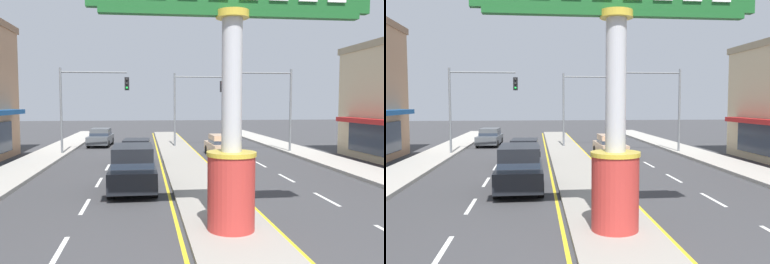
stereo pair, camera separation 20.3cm
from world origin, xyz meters
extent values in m
cube|color=gray|center=(0.00, 18.00, 0.07)|extent=(2.54, 52.00, 0.14)
cube|color=#ADA89E|center=(-9.16, 16.00, 0.09)|extent=(2.58, 60.00, 0.18)
cube|color=#ADA89E|center=(9.16, 16.00, 0.09)|extent=(2.58, 60.00, 0.18)
cube|color=silver|center=(-4.57, 4.80, 0.00)|extent=(0.14, 2.20, 0.01)
cube|color=silver|center=(-4.57, 9.20, 0.00)|extent=(0.14, 2.20, 0.01)
cube|color=silver|center=(-4.57, 13.60, 0.00)|extent=(0.14, 2.20, 0.01)
cube|color=silver|center=(-4.57, 18.00, 0.00)|extent=(0.14, 2.20, 0.01)
cube|color=silver|center=(-4.57, 22.40, 0.00)|extent=(0.14, 2.20, 0.01)
cube|color=silver|center=(-4.57, 26.80, 0.00)|extent=(0.14, 2.20, 0.01)
cube|color=silver|center=(-4.57, 31.20, 0.00)|extent=(0.14, 2.20, 0.01)
cube|color=silver|center=(4.57, 9.20, 0.00)|extent=(0.14, 2.20, 0.01)
cube|color=silver|center=(4.57, 13.60, 0.00)|extent=(0.14, 2.20, 0.01)
cube|color=silver|center=(4.57, 18.00, 0.00)|extent=(0.14, 2.20, 0.01)
cube|color=silver|center=(4.57, 22.40, 0.00)|extent=(0.14, 2.20, 0.01)
cube|color=silver|center=(4.57, 26.80, 0.00)|extent=(0.14, 2.20, 0.01)
cube|color=silver|center=(4.57, 31.20, 0.00)|extent=(0.14, 2.20, 0.01)
cube|color=yellow|center=(-1.45, 18.00, 0.00)|extent=(0.12, 52.00, 0.01)
cube|color=yellow|center=(1.45, 18.00, 0.00)|extent=(0.12, 52.00, 0.01)
cylinder|color=#B7332D|center=(0.00, 5.59, 1.19)|extent=(1.34, 1.34, 2.10)
cylinder|color=gold|center=(0.00, 5.59, 2.30)|extent=(1.41, 1.41, 0.12)
cylinder|color=#B7B7BC|center=(0.00, 5.59, 4.24)|extent=(0.57, 0.57, 3.99)
cylinder|color=gold|center=(0.00, 5.59, 6.14)|extent=(0.91, 0.91, 0.20)
cube|color=#195623|center=(0.00, 5.59, 6.16)|extent=(7.20, 0.29, 0.16)
cylinder|color=slate|center=(-8.27, 23.69, 3.10)|extent=(0.16, 0.16, 6.20)
cylinder|color=slate|center=(-5.96, 23.69, 5.90)|extent=(4.62, 0.12, 0.12)
cube|color=black|center=(-3.65, 23.53, 5.09)|extent=(0.32, 0.24, 0.92)
sphere|color=black|center=(-3.65, 23.39, 5.39)|extent=(0.17, 0.17, 0.17)
sphere|color=black|center=(-3.65, 23.39, 5.09)|extent=(0.17, 0.17, 0.17)
sphere|color=#19D83F|center=(-3.65, 23.39, 4.79)|extent=(0.17, 0.17, 0.17)
cylinder|color=slate|center=(8.27, 22.98, 3.10)|extent=(0.16, 0.16, 6.20)
cylinder|color=slate|center=(5.96, 22.98, 5.90)|extent=(4.62, 0.12, 0.12)
cube|color=black|center=(3.65, 22.82, 5.09)|extent=(0.32, 0.24, 0.92)
sphere|color=black|center=(3.65, 22.68, 5.39)|extent=(0.17, 0.17, 0.17)
sphere|color=black|center=(3.65, 22.68, 5.09)|extent=(0.17, 0.17, 0.17)
sphere|color=#19D83F|center=(3.65, 22.68, 4.79)|extent=(0.17, 0.17, 0.17)
cylinder|color=slate|center=(0.07, 27.74, 3.10)|extent=(0.16, 0.16, 6.20)
cylinder|color=slate|center=(2.05, 27.74, 5.90)|extent=(3.96, 0.12, 0.12)
cube|color=black|center=(4.03, 27.58, 5.09)|extent=(0.32, 0.24, 0.92)
sphere|color=red|center=(4.03, 27.44, 5.39)|extent=(0.17, 0.17, 0.17)
sphere|color=black|center=(4.03, 27.44, 5.09)|extent=(0.17, 0.17, 0.17)
sphere|color=black|center=(4.03, 27.44, 4.79)|extent=(0.17, 0.17, 0.17)
cube|color=tan|center=(2.92, 21.97, 0.60)|extent=(1.84, 4.33, 0.66)
cube|color=tan|center=(2.92, 21.80, 1.23)|extent=(1.59, 2.18, 0.60)
cube|color=#283342|center=(2.92, 21.80, 1.05)|extent=(1.62, 2.20, 0.24)
cylinder|color=black|center=(2.09, 23.29, 0.31)|extent=(0.23, 0.62, 0.62)
cylinder|color=black|center=(3.71, 23.32, 0.31)|extent=(0.23, 0.62, 0.62)
cylinder|color=black|center=(2.14, 20.62, 0.31)|extent=(0.23, 0.62, 0.62)
cylinder|color=black|center=(3.75, 20.65, 0.31)|extent=(0.23, 0.62, 0.62)
cube|color=black|center=(-2.92, 18.81, 0.60)|extent=(1.94, 4.37, 0.66)
cube|color=black|center=(-2.91, 18.99, 1.23)|extent=(1.64, 2.21, 0.60)
cube|color=#283342|center=(-2.91, 18.99, 1.05)|extent=(1.67, 2.24, 0.24)
cylinder|color=black|center=(-2.17, 17.45, 0.31)|extent=(0.25, 0.63, 0.62)
cylinder|color=black|center=(-3.79, 17.52, 0.31)|extent=(0.25, 0.63, 0.62)
cylinder|color=black|center=(-2.06, 20.11, 0.31)|extent=(0.25, 0.63, 0.62)
cylinder|color=black|center=(-3.67, 20.18, 0.31)|extent=(0.25, 0.63, 0.62)
cube|color=black|center=(-2.92, 11.66, 0.70)|extent=(1.97, 4.63, 0.80)
cube|color=black|center=(-2.92, 11.84, 1.50)|extent=(1.72, 2.88, 0.80)
cube|color=#283342|center=(-2.92, 11.84, 1.22)|extent=(1.76, 2.91, 0.24)
cylinder|color=black|center=(-2.02, 10.25, 0.34)|extent=(0.23, 0.68, 0.68)
cylinder|color=black|center=(-3.77, 10.22, 0.34)|extent=(0.23, 0.68, 0.68)
cylinder|color=black|center=(-2.07, 13.10, 0.34)|extent=(0.23, 0.68, 0.68)
cylinder|color=black|center=(-3.82, 13.07, 0.34)|extent=(0.23, 0.68, 0.68)
cube|color=#4C5156|center=(-6.22, 29.61, 0.60)|extent=(1.97, 4.38, 0.66)
cube|color=#4C5156|center=(-6.21, 29.78, 1.23)|extent=(1.65, 2.22, 0.60)
cube|color=#283342|center=(-6.21, 29.78, 1.05)|extent=(1.69, 2.25, 0.24)
cylinder|color=black|center=(-5.48, 28.23, 0.31)|extent=(0.25, 0.63, 0.62)
cylinder|color=black|center=(-7.10, 28.31, 0.31)|extent=(0.25, 0.63, 0.62)
cylinder|color=black|center=(-5.35, 30.90, 0.31)|extent=(0.25, 0.63, 0.62)
cylinder|color=black|center=(-6.96, 30.98, 0.31)|extent=(0.25, 0.63, 0.62)
camera|label=1|loc=(-2.40, -5.23, 3.73)|focal=37.14mm
camera|label=2|loc=(-2.20, -5.25, 3.73)|focal=37.14mm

